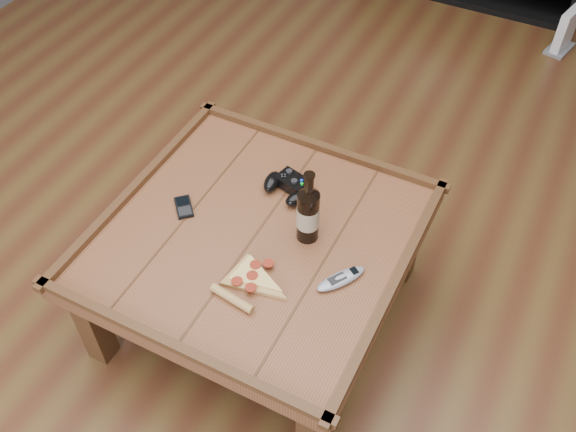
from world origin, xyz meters
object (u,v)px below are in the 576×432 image
at_px(smartphone, 184,207).
at_px(game_console, 565,32).
at_px(coffee_table, 257,246).
at_px(game_controller, 289,187).
at_px(pizza_slice, 249,280).
at_px(remote_control, 341,279).
at_px(beer_bottle, 308,213).

bearing_deg(smartphone, game_console, 25.10).
distance_m(coffee_table, game_console, 2.44).
relative_size(smartphone, game_console, 0.45).
distance_m(coffee_table, game_controller, 0.24).
bearing_deg(game_controller, smartphone, -126.58).
bearing_deg(pizza_slice, remote_control, 35.83).
relative_size(coffee_table, beer_bottle, 3.61).
distance_m(beer_bottle, game_controller, 0.23).
height_order(beer_bottle, remote_control, beer_bottle).
distance_m(game_controller, game_console, 2.24).
distance_m(game_controller, remote_control, 0.42).
relative_size(coffee_table, game_controller, 5.02).
height_order(remote_control, game_console, remote_control).
height_order(coffee_table, game_controller, game_controller).
bearing_deg(smartphone, remote_control, -46.52).
bearing_deg(smartphone, beer_bottle, -32.32).
bearing_deg(game_console, coffee_table, -92.44).
bearing_deg(smartphone, coffee_table, -40.96).
xyz_separation_m(beer_bottle, game_controller, (-0.15, 0.15, -0.09)).
xyz_separation_m(beer_bottle, smartphone, (-0.44, -0.08, -0.11)).
distance_m(coffee_table, pizza_slice, 0.21).
distance_m(smartphone, game_console, 2.55).
relative_size(game_controller, game_console, 0.83).
height_order(pizza_slice, game_console, pizza_slice).
height_order(game_controller, remote_control, game_controller).
bearing_deg(smartphone, pizza_slice, -68.67).
bearing_deg(game_controller, beer_bottle, -31.88).
xyz_separation_m(beer_bottle, pizza_slice, (-0.08, -0.25, -0.11)).
bearing_deg(coffee_table, remote_control, -8.35).
relative_size(beer_bottle, remote_control, 1.64).
relative_size(coffee_table, smartphone, 9.33).
xyz_separation_m(pizza_slice, game_console, (0.59, 2.52, -0.35)).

